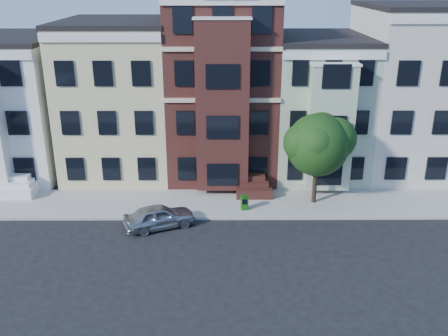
{
  "coord_description": "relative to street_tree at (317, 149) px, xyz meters",
  "views": [
    {
      "loc": [
        -0.03,
        -19.31,
        12.92
      ],
      "look_at": [
        0.07,
        3.32,
        4.2
      ],
      "focal_mm": 40.0,
      "sensor_mm": 36.0,
      "label": 1
    }
  ],
  "objects": [
    {
      "name": "ground",
      "position": [
        -5.52,
        -8.13,
        -3.52
      ],
      "size": [
        120.0,
        120.0,
        0.0
      ],
      "primitive_type": "plane",
      "color": "black"
    },
    {
      "name": "far_sidewalk",
      "position": [
        -5.52,
        -0.13,
        -3.45
      ],
      "size": [
        60.0,
        4.0,
        0.15
      ],
      "primitive_type": "cube",
      "color": "#9E9B93",
      "rests_on": "ground"
    },
    {
      "name": "house_white",
      "position": [
        -20.52,
        6.37,
        0.98
      ],
      "size": [
        8.0,
        9.0,
        9.0
      ],
      "primitive_type": "cube",
      "color": "white",
      "rests_on": "ground"
    },
    {
      "name": "house_yellow",
      "position": [
        -12.52,
        6.37,
        1.48
      ],
      "size": [
        7.0,
        9.0,
        10.0
      ],
      "primitive_type": "cube",
      "color": "beige",
      "rests_on": "ground"
    },
    {
      "name": "house_brown",
      "position": [
        -5.52,
        6.37,
        2.48
      ],
      "size": [
        7.0,
        9.0,
        12.0
      ],
      "primitive_type": "cube",
      "color": "#3C1B16",
      "rests_on": "ground"
    },
    {
      "name": "house_green",
      "position": [
        0.98,
        6.37,
        0.98
      ],
      "size": [
        6.0,
        9.0,
        9.0
      ],
      "primitive_type": "cube",
      "color": "#A2B296",
      "rests_on": "ground"
    },
    {
      "name": "house_cream",
      "position": [
        7.98,
        6.37,
        1.98
      ],
      "size": [
        8.0,
        9.0,
        11.0
      ],
      "primitive_type": "cube",
      "color": "beige",
      "rests_on": "ground"
    },
    {
      "name": "street_tree",
      "position": [
        0.0,
        0.0,
        0.0
      ],
      "size": [
        7.15,
        7.15,
        6.75
      ],
      "primitive_type": null,
      "rotation": [
        0.0,
        0.0,
        -0.27
      ],
      "color": "#1E4715",
      "rests_on": "far_sidewalk"
    },
    {
      "name": "parked_car",
      "position": [
        -8.99,
        -2.96,
        -2.87
      ],
      "size": [
        4.14,
        2.91,
        1.31
      ],
      "primitive_type": "imported",
      "rotation": [
        0.0,
        0.0,
        1.97
      ],
      "color": "#A4A7AC",
      "rests_on": "ground"
    },
    {
      "name": "newspaper_box",
      "position": [
        -4.24,
        -1.04,
        -2.94
      ],
      "size": [
        0.44,
        0.41,
        0.87
      ],
      "primitive_type": "cube",
      "rotation": [
        0.0,
        0.0,
        0.17
      ],
      "color": "#155A11",
      "rests_on": "far_sidewalk"
    }
  ]
}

